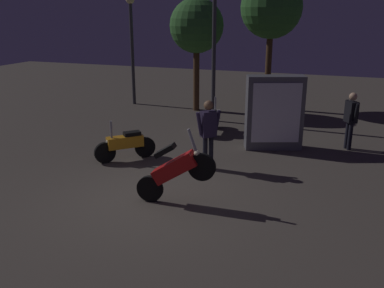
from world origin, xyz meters
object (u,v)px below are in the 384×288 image
object	(u,v)px
person_bystander_far	(351,116)
streetlamp_far	(214,25)
motorcycle_white_parked_right	(213,119)
kiosk_billboard	(274,113)
motorcycle_red_foreground	(175,170)
streetlamp_near	(132,35)
person_rider_beside	(208,129)
motorcycle_orange_parked_left	(125,144)

from	to	relation	value
person_bystander_far	streetlamp_far	distance (m)	5.51
motorcycle_white_parked_right	kiosk_billboard	xyz separation A→B (m)	(2.12, -1.00, 0.61)
motorcycle_red_foreground	kiosk_billboard	world-z (taller)	kiosk_billboard
streetlamp_near	person_rider_beside	bearing A→B (deg)	-49.92
person_rider_beside	streetlamp_near	distance (m)	8.53
streetlamp_near	kiosk_billboard	bearing A→B (deg)	-31.96
person_rider_beside	streetlamp_far	distance (m)	5.41
streetlamp_near	person_bystander_far	bearing A→B (deg)	-21.88
streetlamp_far	streetlamp_near	bearing A→B (deg)	157.62
streetlamp_near	kiosk_billboard	distance (m)	8.00
motorcycle_orange_parked_left	person_rider_beside	distance (m)	2.35
motorcycle_orange_parked_left	person_rider_beside	size ratio (longest dim) A/B	0.71
person_rider_beside	kiosk_billboard	distance (m)	2.57
person_rider_beside	motorcycle_red_foreground	bearing A→B (deg)	135.99
person_rider_beside	streetlamp_far	bearing A→B (deg)	-27.89
motorcycle_white_parked_right	person_rider_beside	size ratio (longest dim) A/B	0.95
motorcycle_red_foreground	streetlamp_near	world-z (taller)	streetlamp_near
person_rider_beside	kiosk_billboard	size ratio (longest dim) A/B	0.84
motorcycle_red_foreground	person_bystander_far	bearing A→B (deg)	50.91
kiosk_billboard	streetlamp_far	bearing A→B (deg)	-64.30
kiosk_billboard	streetlamp_near	bearing A→B (deg)	-52.50
motorcycle_orange_parked_left	streetlamp_near	bearing A→B (deg)	-109.30
person_rider_beside	streetlamp_near	xyz separation A→B (m)	(-5.36, 6.38, 1.81)
motorcycle_red_foreground	streetlamp_near	bearing A→B (deg)	116.26
streetlamp_near	kiosk_billboard	world-z (taller)	streetlamp_near
person_rider_beside	streetlamp_far	world-z (taller)	streetlamp_far
motorcycle_red_foreground	person_bystander_far	xyz separation A→B (m)	(3.31, 5.05, 0.23)
person_bystander_far	streetlamp_near	distance (m)	9.52
person_rider_beside	streetlamp_far	xyz separation A→B (m)	(-1.33, 4.71, 2.31)
person_bystander_far	motorcycle_white_parked_right	bearing A→B (deg)	144.64
motorcycle_red_foreground	motorcycle_white_parked_right	world-z (taller)	motorcycle_red_foreground
motorcycle_white_parked_right	person_rider_beside	world-z (taller)	person_rider_beside
motorcycle_orange_parked_left	kiosk_billboard	bearing A→B (deg)	168.96
person_bystander_far	streetlamp_far	bearing A→B (deg)	128.02
motorcycle_red_foreground	person_rider_beside	size ratio (longest dim) A/B	0.95
streetlamp_far	motorcycle_orange_parked_left	bearing A→B (deg)	-101.08
streetlamp_far	person_rider_beside	bearing A→B (deg)	-74.29
motorcycle_orange_parked_left	streetlamp_near	world-z (taller)	streetlamp_near
streetlamp_near	kiosk_billboard	xyz separation A→B (m)	(6.61, -4.12, -1.81)
streetlamp_near	streetlamp_far	xyz separation A→B (m)	(4.04, -1.66, 0.51)
motorcycle_red_foreground	person_rider_beside	distance (m)	2.17
motorcycle_red_foreground	kiosk_billboard	bearing A→B (deg)	68.18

